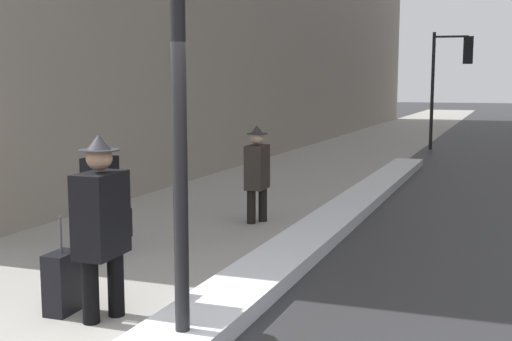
{
  "coord_description": "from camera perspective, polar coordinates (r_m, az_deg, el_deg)",
  "views": [
    {
      "loc": [
        2.66,
        -3.81,
        2.17
      ],
      "look_at": [
        -0.4,
        4.0,
        1.05
      ],
      "focal_mm": 45.0,
      "sensor_mm": 36.0,
      "label": 1
    }
  ],
  "objects": [
    {
      "name": "sidewalk_slab",
      "position": [
        19.5,
        7.46,
        1.16
      ],
      "size": [
        4.0,
        80.0,
        0.01
      ],
      "color": "#9E9B93",
      "rests_on": "ground"
    },
    {
      "name": "snow_bank_curb",
      "position": [
        10.63,
        7.71,
        -3.76
      ],
      "size": [
        0.72,
        15.22,
        0.18
      ],
      "color": "white",
      "rests_on": "ground"
    },
    {
      "name": "lamp_post",
      "position": [
        5.09,
        -6.97,
        13.02
      ],
      "size": [
        0.28,
        0.28,
        4.37
      ],
      "color": "black",
      "rests_on": "ground"
    },
    {
      "name": "traffic_light_near",
      "position": [
        22.64,
        17.19,
        8.95
      ],
      "size": [
        1.3,
        0.45,
        3.92
      ],
      "rotation": [
        0.0,
        0.0,
        0.17
      ],
      "color": "black",
      "rests_on": "ground"
    },
    {
      "name": "pedestrian_trailing",
      "position": [
        6.02,
        -13.54,
        -4.35
      ],
      "size": [
        0.37,
        0.75,
        1.73
      ],
      "rotation": [
        0.0,
        0.0,
        -1.52
      ],
      "color": "black",
      "rests_on": "ground"
    },
    {
      "name": "pedestrian_nearside",
      "position": [
        8.47,
        -13.65,
        -1.73
      ],
      "size": [
        0.31,
        0.5,
        1.49
      ],
      "rotation": [
        0.0,
        0.0,
        -1.52
      ],
      "color": "black",
      "rests_on": "ground"
    },
    {
      "name": "pedestrian_in_fedora",
      "position": [
        10.04,
        0.1,
        0.03
      ],
      "size": [
        0.33,
        0.49,
        1.55
      ],
      "rotation": [
        0.0,
        0.0,
        -1.52
      ],
      "color": "black",
      "rests_on": "ground"
    },
    {
      "name": "rolling_suitcase",
      "position": [
        6.44,
        -16.81,
        -9.57
      ],
      "size": [
        0.24,
        0.37,
        0.95
      ],
      "rotation": [
        0.0,
        0.0,
        -1.52
      ],
      "color": "black",
      "rests_on": "ground"
    }
  ]
}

